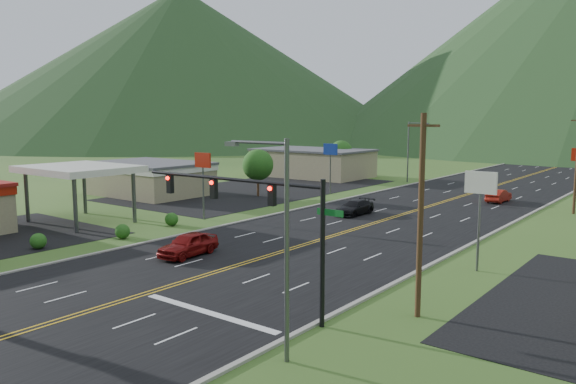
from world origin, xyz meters
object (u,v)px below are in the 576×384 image
Objects in this scene: gas_canopy at (79,170)px; car_red_near at (188,245)px; car_red_far at (499,196)px; traffic_signal at (256,207)px; car_dark_mid at (355,208)px; streetlight_west at (410,148)px; streetlight_east at (280,235)px.

car_red_near is (17.51, -2.68, -4.04)m from gas_canopy.
car_red_far is at bearing 53.11° from gas_canopy.
traffic_signal is 2.69× the size of car_red_near.
traffic_signal is 2.61× the size of car_dark_mid.
streetlight_west is at bearing 107.97° from traffic_signal.
streetlight_west is 1.99× the size of car_red_far.
car_dark_mid is at bearing 110.83° from traffic_signal.
streetlight_west is at bearing -33.81° from car_red_far.
gas_canopy reaches higher than car_dark_mid.
streetlight_east reaches higher than car_red_far.
streetlight_east reaches higher than gas_canopy.
car_dark_mid is at bearing -74.76° from streetlight_west.
traffic_signal is at bearing -30.88° from car_red_near.
car_dark_mid is (-14.93, 30.88, -4.45)m from streetlight_east.
car_red_far reaches higher than car_dark_mid.
traffic_signal reaches higher than car_red_far.
traffic_signal is at bearing 139.61° from streetlight_east.
streetlight_west is (-22.86, 60.00, 0.00)m from streetlight_east.
streetlight_east is 35.28m from gas_canopy.
car_red_far is at bearing 91.83° from traffic_signal.
gas_canopy is at bearing 164.30° from traffic_signal.
gas_canopy is 18.17m from car_red_near.
car_dark_mid is at bearing 83.05° from car_red_near.
traffic_signal is at bearing 93.45° from car_red_far.
streetlight_west is 49.10m from gas_canopy.
traffic_signal is 44.34m from car_red_far.
car_red_far is (27.08, 36.08, -4.13)m from gas_canopy.
gas_canopy is at bearing -131.79° from car_dark_mid.
car_red_far is at bearing 97.24° from streetlight_east.
car_red_far is at bearing 71.16° from car_red_near.
streetlight_east is 1.85× the size of car_red_near.
streetlight_west is 1.79× the size of car_dark_mid.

